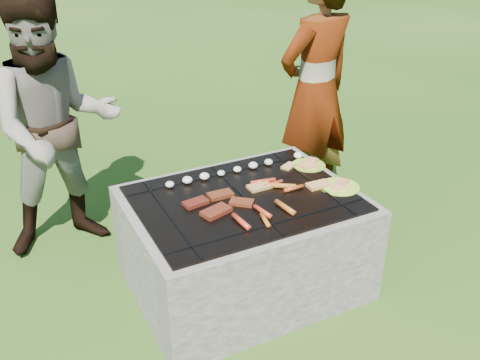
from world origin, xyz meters
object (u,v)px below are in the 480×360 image
(bystander, at_px, (57,128))
(fire_pit, at_px, (244,245))
(plate_far, at_px, (309,165))
(plate_near, at_px, (339,187))
(cook, at_px, (316,92))

(bystander, bearing_deg, fire_pit, -47.48)
(bystander, bearing_deg, plate_far, -27.41)
(plate_near, distance_m, bystander, 1.79)
(plate_far, relative_size, bystander, 0.16)
(fire_pit, xyz_separation_m, cook, (0.93, 0.68, 0.62))
(cook, xyz_separation_m, bystander, (-1.76, 0.27, -0.05))
(plate_far, xyz_separation_m, bystander, (-1.39, 0.77, 0.24))
(cook, height_order, bystander, cook)
(plate_far, bearing_deg, fire_pit, -161.66)
(bystander, bearing_deg, plate_near, -36.74)
(cook, bearing_deg, fire_pit, 25.10)
(plate_near, height_order, bystander, bystander)
(plate_near, bearing_deg, cook, 66.04)
(plate_far, height_order, plate_near, same)
(bystander, bearing_deg, cook, -7.25)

